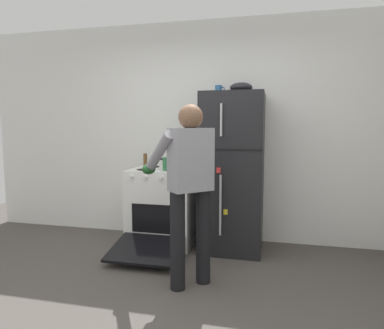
{
  "coord_description": "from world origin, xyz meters",
  "views": [
    {
      "loc": [
        0.84,
        -2.28,
        1.41
      ],
      "look_at": [
        -0.02,
        1.32,
        1.0
      ],
      "focal_mm": 31.86,
      "sensor_mm": 36.0,
      "label": 1
    }
  ],
  "objects_px": {
    "pepper_mill": "(145,160)",
    "mixing_bowl": "(241,88)",
    "refrigerator": "(233,172)",
    "stove_range": "(163,207)",
    "coffee_mug": "(219,90)",
    "person_cook": "(188,178)",
    "red_pot": "(174,163)"
  },
  "relations": [
    {
      "from": "red_pot",
      "to": "refrigerator",
      "type": "bearing_deg",
      "value": 4.19
    },
    {
      "from": "pepper_mill",
      "to": "mixing_bowl",
      "type": "relative_size",
      "value": 0.62
    },
    {
      "from": "stove_range",
      "to": "coffee_mug",
      "type": "height_order",
      "value": "coffee_mug"
    },
    {
      "from": "person_cook",
      "to": "pepper_mill",
      "type": "bearing_deg",
      "value": 125.84
    },
    {
      "from": "person_cook",
      "to": "mixing_bowl",
      "type": "xyz_separation_m",
      "value": [
        0.35,
        1.0,
        0.88
      ]
    },
    {
      "from": "mixing_bowl",
      "to": "person_cook",
      "type": "bearing_deg",
      "value": -109.6
    },
    {
      "from": "refrigerator",
      "to": "red_pot",
      "type": "bearing_deg",
      "value": -175.81
    },
    {
      "from": "red_pot",
      "to": "coffee_mug",
      "type": "relative_size",
      "value": 3.38
    },
    {
      "from": "coffee_mug",
      "to": "stove_range",
      "type": "bearing_deg",
      "value": -174.15
    },
    {
      "from": "refrigerator",
      "to": "coffee_mug",
      "type": "bearing_deg",
      "value": 164.17
    },
    {
      "from": "coffee_mug",
      "to": "pepper_mill",
      "type": "bearing_deg",
      "value": 171.13
    },
    {
      "from": "refrigerator",
      "to": "stove_range",
      "type": "xyz_separation_m",
      "value": [
        -0.84,
        -0.02,
        -0.45
      ]
    },
    {
      "from": "red_pot",
      "to": "coffee_mug",
      "type": "height_order",
      "value": "coffee_mug"
    },
    {
      "from": "refrigerator",
      "to": "mixing_bowl",
      "type": "height_order",
      "value": "mixing_bowl"
    },
    {
      "from": "coffee_mug",
      "to": "mixing_bowl",
      "type": "xyz_separation_m",
      "value": [
        0.26,
        -0.05,
        0.01
      ]
    },
    {
      "from": "mixing_bowl",
      "to": "red_pot",
      "type": "bearing_deg",
      "value": -176.23
    },
    {
      "from": "person_cook",
      "to": "pepper_mill",
      "type": "distance_m",
      "value": 1.48
    },
    {
      "from": "refrigerator",
      "to": "mixing_bowl",
      "type": "xyz_separation_m",
      "value": [
        0.08,
        0.0,
        0.95
      ]
    },
    {
      "from": "stove_range",
      "to": "pepper_mill",
      "type": "xyz_separation_m",
      "value": [
        -0.3,
        0.22,
        0.55
      ]
    },
    {
      "from": "refrigerator",
      "to": "person_cook",
      "type": "xyz_separation_m",
      "value": [
        -0.27,
        -1.0,
        0.07
      ]
    },
    {
      "from": "refrigerator",
      "to": "red_pot",
      "type": "xyz_separation_m",
      "value": [
        -0.68,
        -0.05,
        0.09
      ]
    },
    {
      "from": "pepper_mill",
      "to": "coffee_mug",
      "type": "bearing_deg",
      "value": -8.87
    },
    {
      "from": "refrigerator",
      "to": "coffee_mug",
      "type": "height_order",
      "value": "coffee_mug"
    },
    {
      "from": "refrigerator",
      "to": "stove_range",
      "type": "relative_size",
      "value": 1.47
    },
    {
      "from": "red_pot",
      "to": "stove_range",
      "type": "bearing_deg",
      "value": 168.63
    },
    {
      "from": "person_cook",
      "to": "red_pot",
      "type": "xyz_separation_m",
      "value": [
        -0.4,
        0.95,
        0.02
      ]
    },
    {
      "from": "person_cook",
      "to": "pepper_mill",
      "type": "relative_size",
      "value": 10.22
    },
    {
      "from": "red_pot",
      "to": "pepper_mill",
      "type": "height_order",
      "value": "pepper_mill"
    },
    {
      "from": "pepper_mill",
      "to": "person_cook",
      "type": "bearing_deg",
      "value": -54.16
    },
    {
      "from": "refrigerator",
      "to": "pepper_mill",
      "type": "relative_size",
      "value": 11.4
    },
    {
      "from": "stove_range",
      "to": "red_pot",
      "type": "xyz_separation_m",
      "value": [
        0.16,
        -0.03,
        0.54
      ]
    },
    {
      "from": "refrigerator",
      "to": "red_pot",
      "type": "distance_m",
      "value": 0.69
    }
  ]
}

